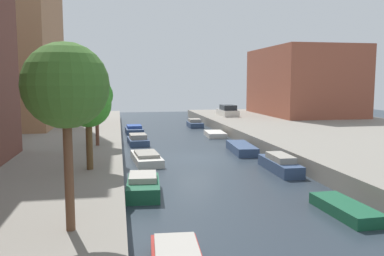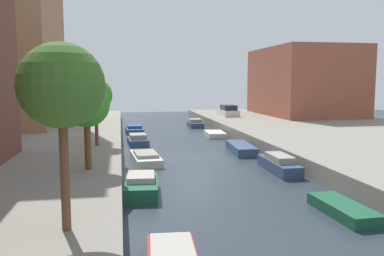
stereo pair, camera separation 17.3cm
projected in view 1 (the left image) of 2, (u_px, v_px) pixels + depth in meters
name	position (u px, v px, depth m)	size (l,w,h in m)	color
ground_plane	(196.00, 158.00, 27.37)	(84.00, 84.00, 0.00)	#28333D
low_block_right	(303.00, 82.00, 50.79)	(10.00, 14.89, 8.40)	brown
street_tree_0	(66.00, 87.00, 10.95)	(2.39, 2.39, 5.31)	brown
street_tree_1	(88.00, 105.00, 18.95)	(2.19, 2.19, 4.24)	brown
street_tree_2	(96.00, 96.00, 26.16)	(2.18, 2.18, 4.42)	brown
parked_car	(228.00, 111.00, 49.32)	(1.83, 4.52, 1.36)	beige
moored_boat_left_1	(143.00, 186.00, 18.50)	(1.71, 3.39, 0.92)	#195638
moored_boat_left_2	(146.00, 158.00, 25.90)	(1.93, 4.48, 0.70)	beige
moored_boat_left_3	(138.00, 140.00, 33.27)	(1.75, 3.39, 0.89)	#33476B
moored_boat_left_4	(134.00, 130.00, 40.04)	(1.80, 3.48, 0.85)	#33476B
moored_boat_right_1	(345.00, 209.00, 15.73)	(1.37, 3.48, 0.47)	#195638
moored_boat_right_2	(280.00, 164.00, 23.28)	(1.27, 4.32, 1.01)	#33476B
moored_boat_right_3	(242.00, 148.00, 29.56)	(1.79, 4.64, 0.61)	#33476B
moored_boat_right_4	(215.00, 134.00, 38.05)	(1.86, 3.40, 0.46)	beige
moored_boat_right_5	(195.00, 124.00, 45.99)	(1.57, 3.09, 0.92)	#33476B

